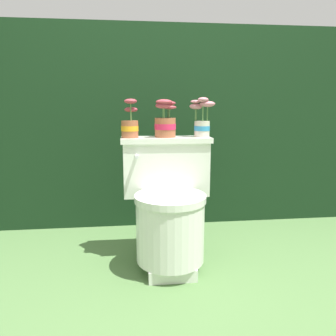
{
  "coord_description": "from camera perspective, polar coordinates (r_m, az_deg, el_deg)",
  "views": [
    {
      "loc": [
        -0.28,
        -1.66,
        0.91
      ],
      "look_at": [
        -0.08,
        0.12,
        0.56
      ],
      "focal_mm": 35.0,
      "sensor_mm": 36.0,
      "label": 1
    }
  ],
  "objects": [
    {
      "name": "potted_plant_midleft",
      "position": [
        1.89,
        -0.48,
        7.99
      ],
      "size": [
        0.12,
        0.14,
        0.21
      ],
      "color": "#9E5638",
      "rests_on": "toilet"
    },
    {
      "name": "hedge_backdrop",
      "position": [
        2.93,
        -1.02,
        7.58
      ],
      "size": [
        4.19,
        1.04,
        1.47
      ],
      "color": "black",
      "rests_on": "ground"
    },
    {
      "name": "potted_plant_left",
      "position": [
        1.88,
        -6.65,
        7.41
      ],
      "size": [
        0.1,
        0.1,
        0.22
      ],
      "color": "#9E5638",
      "rests_on": "toilet"
    },
    {
      "name": "ground_plane",
      "position": [
        1.91,
        2.89,
        -17.42
      ],
      "size": [
        12.0,
        12.0,
        0.0
      ],
      "primitive_type": "plane",
      "color": "#4C703D"
    },
    {
      "name": "potted_plant_middle",
      "position": [
        1.92,
        5.93,
        8.2
      ],
      "size": [
        0.14,
        0.09,
        0.23
      ],
      "color": "beige",
      "rests_on": "toilet"
    },
    {
      "name": "toilet",
      "position": [
        1.84,
        0.13,
        -7.03
      ],
      "size": [
        0.52,
        0.49,
        0.72
      ],
      "color": "silver",
      "rests_on": "ground"
    }
  ]
}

